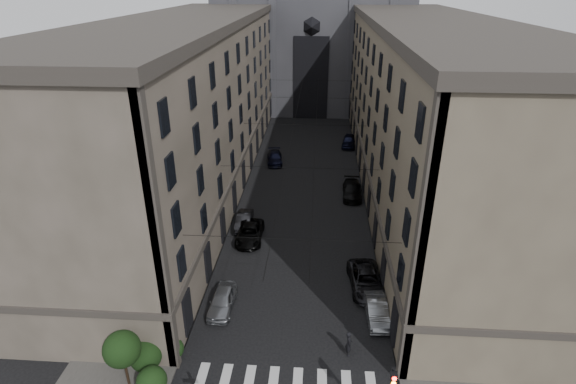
% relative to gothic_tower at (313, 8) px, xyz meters
% --- Properties ---
extents(sidewalk_left, '(7.00, 80.00, 0.15)m').
position_rel_gothic_tower_xyz_m(sidewalk_left, '(-10.50, -38.96, -17.72)').
color(sidewalk_left, '#383533').
rests_on(sidewalk_left, ground).
extents(sidewalk_right, '(7.00, 80.00, 0.15)m').
position_rel_gothic_tower_xyz_m(sidewalk_right, '(10.50, -38.96, -17.72)').
color(sidewalk_right, '#383533').
rests_on(sidewalk_right, ground).
extents(building_left, '(13.60, 60.60, 18.85)m').
position_rel_gothic_tower_xyz_m(building_left, '(-13.44, -38.96, -8.45)').
color(building_left, '#4C463A').
rests_on(building_left, ground).
extents(building_right, '(13.60, 60.60, 18.85)m').
position_rel_gothic_tower_xyz_m(building_right, '(13.44, -38.96, -8.45)').
color(building_right, brown).
rests_on(building_right, ground).
extents(gothic_tower, '(35.00, 23.00, 58.00)m').
position_rel_gothic_tower_xyz_m(gothic_tower, '(0.00, 0.00, 0.00)').
color(gothic_tower, '#2D2D33').
rests_on(gothic_tower, ground).
extents(shrub_cluster, '(3.90, 4.40, 3.90)m').
position_rel_gothic_tower_xyz_m(shrub_cluster, '(-8.72, -69.95, -16.00)').
color(shrub_cluster, black).
rests_on(shrub_cluster, sidewalk_left).
extents(tram_wires, '(14.00, 60.00, 0.43)m').
position_rel_gothic_tower_xyz_m(tram_wires, '(0.00, -39.33, -10.55)').
color(tram_wires, black).
rests_on(tram_wires, ground).
extents(car_left_near, '(1.83, 4.36, 1.47)m').
position_rel_gothic_tower_xyz_m(car_left_near, '(-5.23, -62.99, -17.06)').
color(car_left_near, gray).
rests_on(car_left_near, ground).
extents(car_left_midnear, '(1.48, 4.17, 1.37)m').
position_rel_gothic_tower_xyz_m(car_left_midnear, '(-5.58, -50.61, -17.11)').
color(car_left_midnear, black).
rests_on(car_left_midnear, ground).
extents(car_left_midfar, '(2.45, 5.16, 1.42)m').
position_rel_gothic_tower_xyz_m(car_left_midfar, '(-4.63, -53.02, -17.09)').
color(car_left_midfar, black).
rests_on(car_left_midfar, ground).
extents(car_left_far, '(2.53, 5.03, 1.40)m').
position_rel_gothic_tower_xyz_m(car_left_far, '(-4.20, -33.03, -17.10)').
color(car_left_far, black).
rests_on(car_left_far, ground).
extents(car_right_near, '(1.67, 4.29, 1.39)m').
position_rel_gothic_tower_xyz_m(car_right_near, '(6.20, -63.25, -17.10)').
color(car_right_near, slate).
rests_on(car_right_near, ground).
extents(car_right_midnear, '(3.01, 5.71, 1.53)m').
position_rel_gothic_tower_xyz_m(car_right_midnear, '(5.74, -59.76, -17.03)').
color(car_right_midnear, black).
rests_on(car_right_midnear, ground).
extents(car_right_midfar, '(2.29, 5.27, 1.51)m').
position_rel_gothic_tower_xyz_m(car_right_midfar, '(5.60, -42.78, -17.04)').
color(car_right_midfar, black).
rests_on(car_right_midfar, ground).
extents(car_right_far, '(2.57, 5.02, 1.64)m').
position_rel_gothic_tower_xyz_m(car_right_far, '(6.19, -25.57, -16.98)').
color(car_right_far, black).
rests_on(car_right_far, ground).
extents(pedestrian, '(0.53, 0.73, 1.85)m').
position_rel_gothic_tower_xyz_m(pedestrian, '(3.96, -66.96, -16.87)').
color(pedestrian, black).
rests_on(pedestrian, ground).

